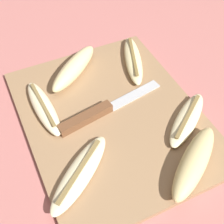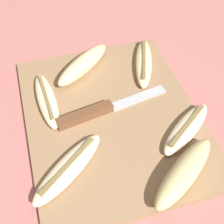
# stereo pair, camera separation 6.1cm
# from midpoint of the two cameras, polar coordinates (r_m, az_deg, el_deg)

# --- Properties ---
(ground_plane) EXTENTS (4.00, 4.00, 0.00)m
(ground_plane) POSITION_cam_midpoint_polar(r_m,az_deg,el_deg) (0.63, -2.78, -1.46)
(ground_plane) COLOR #B76B66
(cutting_board) EXTENTS (0.42, 0.34, 0.01)m
(cutting_board) POSITION_cam_midpoint_polar(r_m,az_deg,el_deg) (0.63, -2.80, -1.11)
(cutting_board) COLOR #997551
(cutting_board) RESTS_ON ground_plane
(knife) EXTENTS (0.06, 0.24, 0.02)m
(knife) POSITION_cam_midpoint_polar(r_m,az_deg,el_deg) (0.62, -6.12, -0.54)
(knife) COLOR brown
(knife) RESTS_ON cutting_board
(banana_spotted_left) EXTENTS (0.13, 0.16, 0.04)m
(banana_spotted_left) POSITION_cam_midpoint_polar(r_m,az_deg,el_deg) (0.55, 11.67, -9.15)
(banana_spotted_left) COLOR #DBC684
(banana_spotted_left) RESTS_ON cutting_board
(banana_cream_curved) EXTENTS (0.12, 0.15, 0.02)m
(banana_cream_curved) POSITION_cam_midpoint_polar(r_m,az_deg,el_deg) (0.61, 10.82, -1.46)
(banana_cream_curved) COLOR beige
(banana_cream_curved) RESTS_ON cutting_board
(banana_bright_far) EXTENTS (0.16, 0.05, 0.02)m
(banana_bright_far) POSITION_cam_midpoint_polar(r_m,az_deg,el_deg) (0.64, -15.11, 0.64)
(banana_bright_far) COLOR beige
(banana_bright_far) RESTS_ON cutting_board
(banana_pale_long) EXTENTS (0.14, 0.16, 0.02)m
(banana_pale_long) POSITION_cam_midpoint_polar(r_m,az_deg,el_deg) (0.54, -9.21, -11.21)
(banana_pale_long) COLOR beige
(banana_pale_long) RESTS_ON cutting_board
(banana_ripe_center) EXTENTS (0.13, 0.15, 0.04)m
(banana_ripe_center) POSITION_cam_midpoint_polar(r_m,az_deg,el_deg) (0.70, -9.52, 7.83)
(banana_ripe_center) COLOR beige
(banana_ripe_center) RESTS_ON cutting_board
(banana_soft_right) EXTENTS (0.17, 0.09, 0.02)m
(banana_soft_right) POSITION_cam_midpoint_polar(r_m,az_deg,el_deg) (0.72, 1.44, 9.42)
(banana_soft_right) COLOR beige
(banana_soft_right) RESTS_ON cutting_board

